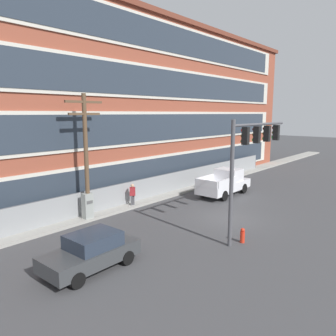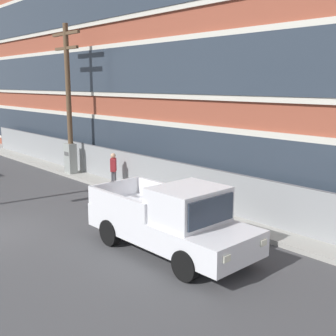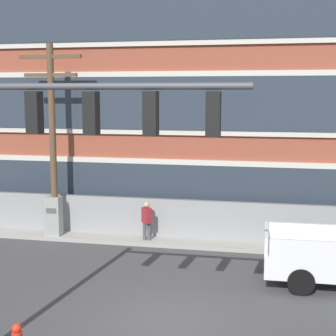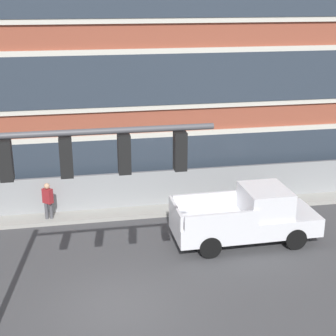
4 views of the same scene
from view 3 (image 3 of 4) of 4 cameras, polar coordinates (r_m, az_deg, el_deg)
name	(u,v)px [view 3 (image 3 of 4)]	position (r m, az deg, el deg)	size (l,w,h in m)	color
ground_plane	(168,319)	(14.08, -0.02, -16.36)	(160.00, 160.00, 0.00)	#424244
sidewalk_building_side	(203,242)	(20.47, 3.94, -8.14)	(80.00, 1.78, 0.16)	#9E9B93
brick_mill_building	(179,64)	(25.22, 1.23, 11.48)	(53.01, 9.44, 14.49)	brown
chain_link_fence	(216,222)	(20.35, 5.37, -5.93)	(35.89, 0.06, 1.72)	gray
traffic_signal_mast	(68,148)	(11.16, -11.05, 2.24)	(5.98, 0.43, 6.32)	#4C4C51
utility_pole_near_corner	(52,132)	(20.82, -12.69, 3.89)	(2.54, 0.26, 7.76)	brown
electrical_cabinet	(54,218)	(21.37, -12.54, -5.41)	(0.61, 0.47, 1.74)	#939993
pedestrian_near_cabinet	(147,220)	(20.17, -2.37, -5.74)	(0.46, 0.45, 1.69)	#4C4C51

